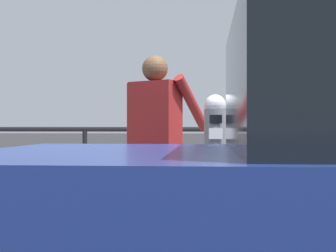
{
  "coord_description": "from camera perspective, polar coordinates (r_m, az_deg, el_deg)",
  "views": [
    {
      "loc": [
        -0.2,
        -3.57,
        1.24
      ],
      "look_at": [
        -0.48,
        0.48,
        1.24
      ],
      "focal_mm": 51.49,
      "sensor_mm": 36.0,
      "label": 1
    }
  ],
  "objects": [
    {
      "name": "parking_meter",
      "position": [
        4.08,
        5.61,
        -1.28
      ],
      "size": [
        0.19,
        0.2,
        1.38
      ],
      "rotation": [
        0.0,
        0.0,
        3.16
      ],
      "color": "slate",
      "rests_on": "sidewalk_curb"
    },
    {
      "name": "sidewalk_curb",
      "position": [
        5.12,
        6.3,
        -13.3
      ],
      "size": [
        36.0,
        2.82,
        0.13
      ],
      "primitive_type": "cube",
      "color": "#9E9B93",
      "rests_on": "ground"
    },
    {
      "name": "background_railing",
      "position": [
        6.16,
        5.87,
        -3.14
      ],
      "size": [
        24.06,
        0.06,
        1.1
      ],
      "color": "black",
      "rests_on": "sidewalk_curb"
    },
    {
      "name": "pedestrian_at_meter",
      "position": [
        4.33,
        -1.49,
        -1.42
      ],
      "size": [
        0.77,
        0.47,
        1.75
      ],
      "rotation": [
        0.0,
        0.0,
        -0.54
      ],
      "color": "slate",
      "rests_on": "sidewalk_curb"
    }
  ]
}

